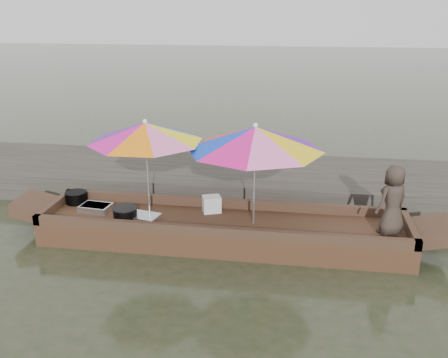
# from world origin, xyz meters

# --- Properties ---
(water) EXTENTS (80.00, 80.00, 0.00)m
(water) POSITION_xyz_m (0.00, 0.00, 0.00)
(water) COLOR #272D18
(water) RESTS_ON ground
(dock) EXTENTS (22.00, 2.20, 0.50)m
(dock) POSITION_xyz_m (0.00, 2.20, 0.25)
(dock) COLOR #2D2B26
(dock) RESTS_ON ground
(boat_hull) EXTENTS (5.60, 1.20, 0.35)m
(boat_hull) POSITION_xyz_m (0.00, 0.00, 0.17)
(boat_hull) COLOR black
(boat_hull) RESTS_ON water
(cooking_pot) EXTENTS (0.36, 0.36, 0.19)m
(cooking_pot) POSITION_xyz_m (-2.55, 0.38, 0.44)
(cooking_pot) COLOR black
(cooking_pot) RESTS_ON boat_hull
(tray_crayfish) EXTENTS (0.52, 0.39, 0.09)m
(tray_crayfish) POSITION_xyz_m (-2.10, 0.11, 0.39)
(tray_crayfish) COLOR silver
(tray_crayfish) RESTS_ON boat_hull
(tray_scallop) EXTENTS (0.54, 0.43, 0.06)m
(tray_scallop) POSITION_xyz_m (-1.24, -0.09, 0.38)
(tray_scallop) COLOR silver
(tray_scallop) RESTS_ON boat_hull
(charcoal_grill) EXTENTS (0.37, 0.37, 0.17)m
(charcoal_grill) POSITION_xyz_m (-1.51, -0.14, 0.44)
(charcoal_grill) COLOR black
(charcoal_grill) RESTS_ON boat_hull
(supply_bag) EXTENTS (0.34, 0.31, 0.26)m
(supply_bag) POSITION_xyz_m (-0.24, 0.34, 0.48)
(supply_bag) COLOR silver
(supply_bag) RESTS_ON boat_hull
(vendor) EXTENTS (0.61, 0.57, 1.04)m
(vendor) POSITION_xyz_m (2.45, -0.07, 0.87)
(vendor) COLOR #342A23
(vendor) RESTS_ON boat_hull
(umbrella_bow) EXTENTS (2.28, 2.28, 1.55)m
(umbrella_bow) POSITION_xyz_m (-1.16, 0.00, 1.12)
(umbrella_bow) COLOR blue
(umbrella_bow) RESTS_ON boat_hull
(umbrella_stern) EXTENTS (2.04, 2.04, 1.55)m
(umbrella_stern) POSITION_xyz_m (0.47, 0.00, 1.12)
(umbrella_stern) COLOR #5D14A5
(umbrella_stern) RESTS_ON boat_hull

